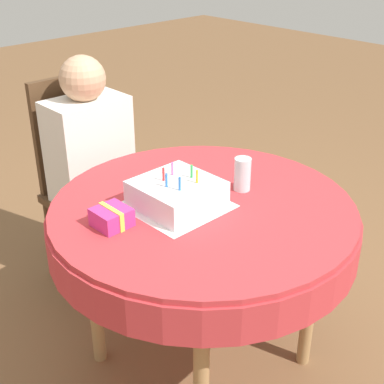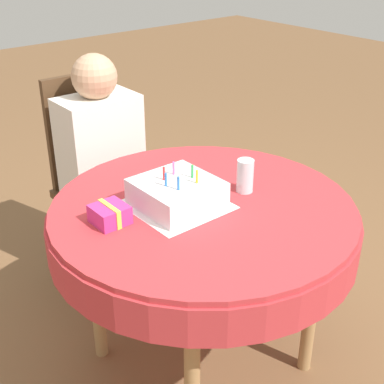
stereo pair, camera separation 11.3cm
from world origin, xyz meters
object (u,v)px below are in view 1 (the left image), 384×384
Objects in this scene: gift_box at (112,217)px; birthday_cake at (177,194)px; person at (92,154)px; chair at (84,178)px; drinking_glass at (242,174)px.

birthday_cake is at bearing -11.08° from gift_box.
person reaches higher than gift_box.
birthday_cake is 0.24m from gift_box.
chair reaches higher than drinking_glass.
chair reaches higher than birthday_cake.
chair is 8.55× the size of gift_box.
drinking_glass is (0.13, -0.86, 0.27)m from chair.
gift_box is (-0.36, -0.74, 0.24)m from chair.
drinking_glass is (0.25, -0.07, 0.01)m from birthday_cake.
birthday_cake is at bearing -98.48° from chair.
chair is 0.89× the size of person.
person is at bearing 99.39° from drinking_glass.
person is at bearing 60.86° from gift_box.
birthday_cake is (-0.12, -0.69, 0.11)m from person.
person is 4.27× the size of birthday_cake.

